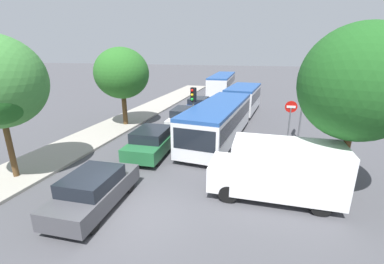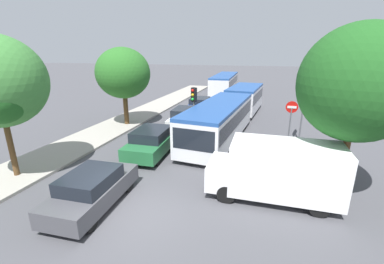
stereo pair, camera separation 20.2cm
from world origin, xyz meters
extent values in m
plane|color=#47474C|center=(0.00, 0.00, 0.00)|extent=(200.00, 200.00, 0.00)
cube|color=#9E998E|center=(-6.92, 14.63, 0.07)|extent=(3.20, 39.25, 0.14)
cube|color=silver|center=(1.31, 8.78, 1.27)|extent=(3.27, 9.44, 2.00)
cube|color=black|center=(1.31, 8.78, 1.63)|extent=(3.26, 9.07, 0.88)
cube|color=#234C93|center=(1.31, 8.78, 2.36)|extent=(3.27, 9.44, 0.19)
cube|color=silver|center=(2.06, 17.52, 1.27)|extent=(3.02, 6.52, 2.00)
cube|color=black|center=(2.06, 17.52, 1.63)|extent=(3.02, 6.27, 0.88)
cube|color=#234C93|center=(2.06, 17.52, 2.36)|extent=(3.02, 6.52, 0.19)
cylinder|color=black|center=(1.75, 13.88, 1.27)|extent=(1.91, 1.13, 1.84)
cube|color=black|center=(0.91, 4.21, 1.51)|extent=(2.19, 0.29, 1.07)
cylinder|color=black|center=(2.09, 5.74, 0.49)|extent=(0.38, 1.00, 0.97)
cylinder|color=black|center=(0.01, 5.92, 0.49)|extent=(0.38, 1.00, 0.97)
cylinder|color=black|center=(2.60, 11.64, 0.49)|extent=(0.38, 1.00, 0.97)
cylinder|color=black|center=(0.52, 11.82, 0.49)|extent=(0.38, 1.00, 0.97)
cylinder|color=black|center=(3.10, 17.43, 0.49)|extent=(0.38, 1.00, 0.97)
cylinder|color=black|center=(1.02, 17.61, 0.49)|extent=(0.38, 1.00, 0.97)
cube|color=silver|center=(-1.88, 29.25, 1.27)|extent=(2.93, 11.54, 1.99)
cube|color=black|center=(-1.88, 29.25, 1.63)|extent=(2.93, 10.97, 0.84)
cube|color=#234C93|center=(-1.88, 29.25, 2.37)|extent=(2.93, 11.54, 0.20)
cylinder|color=black|center=(-3.08, 33.00, 0.50)|extent=(0.33, 1.01, 1.00)
cylinder|color=black|center=(-0.94, 33.07, 0.50)|extent=(0.33, 1.01, 1.00)
cylinder|color=black|center=(-2.83, 25.78, 0.50)|extent=(0.33, 1.01, 1.00)
cylinder|color=black|center=(-0.70, 25.85, 0.50)|extent=(0.33, 1.01, 1.00)
cube|color=#47474C|center=(-1.76, 0.00, 0.58)|extent=(1.91, 4.14, 0.66)
cube|color=black|center=(-1.76, -0.10, 1.16)|extent=(1.68, 2.20, 0.50)
cylinder|color=black|center=(-2.54, 1.26, 0.31)|extent=(0.24, 0.63, 0.62)
cylinder|color=black|center=(-1.10, 1.33, 0.31)|extent=(0.24, 0.63, 0.62)
cylinder|color=black|center=(-2.42, -1.33, 0.31)|extent=(0.24, 0.63, 0.62)
cylinder|color=black|center=(-0.98, -1.27, 0.31)|extent=(0.24, 0.63, 0.62)
cube|color=#236638|center=(-1.84, 5.36, 0.62)|extent=(2.04, 4.43, 0.70)
cube|color=black|center=(-1.83, 5.26, 1.24)|extent=(1.80, 2.35, 0.54)
cylinder|color=black|center=(-2.68, 6.72, 0.33)|extent=(0.26, 0.67, 0.66)
cylinder|color=black|center=(-1.13, 6.79, 0.33)|extent=(0.26, 0.67, 0.66)
cylinder|color=black|center=(-2.55, 3.93, 0.33)|extent=(0.26, 0.67, 0.66)
cylinder|color=black|center=(-1.00, 4.01, 0.33)|extent=(0.26, 0.67, 0.66)
cube|color=white|center=(-1.68, 11.01, 0.62)|extent=(2.05, 4.44, 0.71)
cube|color=black|center=(-1.68, 10.91, 1.25)|extent=(1.80, 2.36, 0.54)
cylinder|color=black|center=(-2.52, 12.37, 0.33)|extent=(0.26, 0.67, 0.66)
cylinder|color=black|center=(-0.97, 12.44, 0.33)|extent=(0.26, 0.67, 0.66)
cylinder|color=black|center=(-2.39, 9.58, 0.33)|extent=(0.26, 0.67, 0.66)
cylinder|color=black|center=(-0.84, 9.65, 0.33)|extent=(0.26, 0.67, 0.66)
cube|color=#284799|center=(-1.98, 16.18, 0.59)|extent=(1.93, 4.19, 0.67)
cube|color=black|center=(-1.97, 16.08, 1.18)|extent=(1.70, 2.23, 0.51)
cylinder|color=black|center=(-2.77, 17.46, 0.31)|extent=(0.24, 0.64, 0.63)
cylinder|color=black|center=(-1.31, 17.53, 0.31)|extent=(0.24, 0.64, 0.63)
cylinder|color=black|center=(-2.65, 14.83, 0.31)|extent=(0.24, 0.64, 0.63)
cylinder|color=black|center=(-1.18, 14.90, 0.31)|extent=(0.24, 0.64, 0.63)
cube|color=white|center=(5.07, 2.54, 1.31)|extent=(4.13, 2.07, 2.00)
cube|color=white|center=(2.57, 2.50, 0.84)|extent=(0.93, 1.92, 1.00)
cylinder|color=black|center=(2.98, 1.67, 0.36)|extent=(0.72, 0.25, 0.72)
cylinder|color=black|center=(2.96, 3.35, 0.36)|extent=(0.72, 0.25, 0.72)
cylinder|color=black|center=(6.28, 1.72, 0.36)|extent=(0.72, 0.25, 0.72)
cylinder|color=black|center=(6.25, 3.40, 0.36)|extent=(0.72, 0.25, 0.72)
cylinder|color=#56595E|center=(-0.38, 8.71, 1.70)|extent=(0.12, 0.12, 3.40)
cube|color=black|center=(-0.38, 8.71, 2.95)|extent=(0.38, 0.33, 0.90)
sphere|color=red|center=(-0.43, 8.57, 3.23)|extent=(0.18, 0.18, 0.18)
sphere|color=#EAAD14|center=(-0.43, 8.57, 2.95)|extent=(0.18, 0.18, 0.18)
sphere|color=green|center=(-0.43, 8.57, 2.67)|extent=(0.18, 0.18, 0.18)
cylinder|color=#56595E|center=(5.60, 8.85, 1.20)|extent=(0.08, 0.08, 2.40)
cylinder|color=red|center=(5.60, 8.85, 2.47)|extent=(0.70, 0.03, 0.70)
cube|color=white|center=(5.60, 8.83, 2.47)|extent=(0.50, 0.04, 0.14)
cylinder|color=#56595E|center=(6.39, 10.26, 1.80)|extent=(0.10, 0.10, 3.60)
cube|color=#197A38|center=(6.39, 10.26, 3.30)|extent=(0.37, 1.38, 0.28)
cube|color=#197A38|center=(6.39, 10.26, 2.96)|extent=(0.37, 1.38, 0.28)
cube|color=#197A38|center=(6.39, 10.26, 2.62)|extent=(0.37, 1.38, 0.28)
cylinder|color=#51381E|center=(-6.67, 0.91, 1.48)|extent=(0.24, 0.24, 2.96)
cylinder|color=#51381E|center=(-6.33, 10.18, 1.32)|extent=(0.36, 0.36, 2.64)
ellipsoid|color=#286623|center=(-6.33, 10.18, 4.05)|extent=(4.02, 4.02, 3.75)
ellipsoid|color=#1E561E|center=(-6.63, 9.89, 3.49)|extent=(2.41, 2.41, 2.06)
cylinder|color=#51381E|center=(7.27, 3.54, 1.46)|extent=(0.27, 0.27, 2.92)
ellipsoid|color=#1E561E|center=(7.27, 3.54, 4.51)|extent=(4.21, 4.21, 4.25)
camera|label=1|loc=(4.03, -7.12, 5.63)|focal=24.00mm
camera|label=2|loc=(4.22, -7.06, 5.63)|focal=24.00mm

